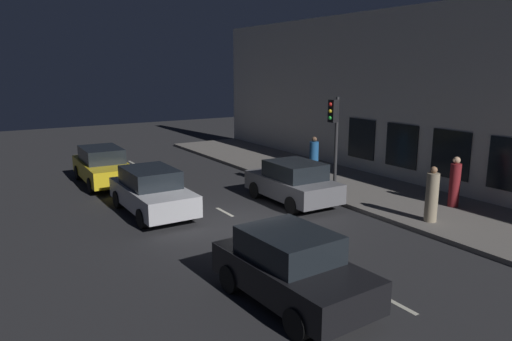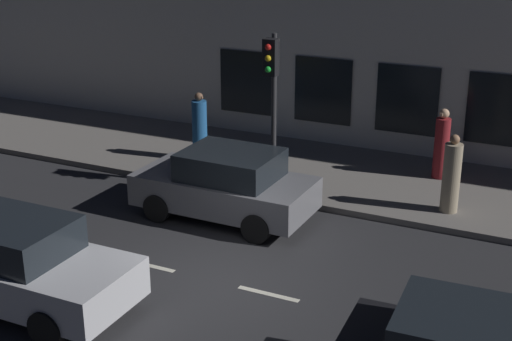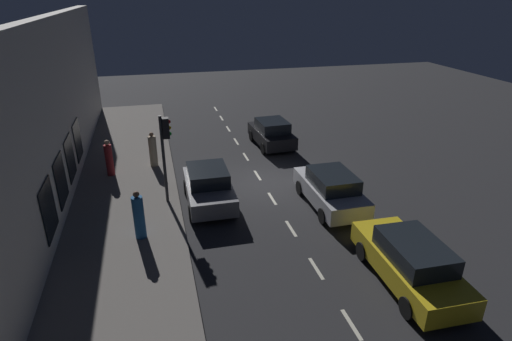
{
  "view_description": "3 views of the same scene",
  "coord_description": "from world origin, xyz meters",
  "px_view_note": "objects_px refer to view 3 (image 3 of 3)",
  "views": [
    {
      "loc": [
        -7.57,
        -12.63,
        5.01
      ],
      "look_at": [
        1.21,
        1.44,
        1.39
      ],
      "focal_mm": 33.37,
      "sensor_mm": 36.0,
      "label": 1
    },
    {
      "loc": [
        -10.63,
        -5.87,
        6.62
      ],
      "look_at": [
        2.89,
        0.64,
        1.19
      ],
      "focal_mm": 51.28,
      "sensor_mm": 36.0,
      "label": 2
    },
    {
      "loc": [
        4.74,
        17.34,
        8.5
      ],
      "look_at": [
        0.6,
        1.04,
        1.19
      ],
      "focal_mm": 29.28,
      "sensor_mm": 36.0,
      "label": 3
    }
  ],
  "objects_px": {
    "traffic_light": "(165,142)",
    "pedestrian_2": "(109,159)",
    "parked_car_3": "(209,187)",
    "parked_car_0": "(331,189)",
    "parked_car_1": "(410,262)",
    "pedestrian_1": "(153,151)",
    "pedestrian_0": "(139,216)",
    "parked_car_2": "(272,133)"
  },
  "relations": [
    {
      "from": "traffic_light",
      "to": "pedestrian_2",
      "type": "relative_size",
      "value": 2.1
    },
    {
      "from": "parked_car_3",
      "to": "traffic_light",
      "type": "bearing_deg",
      "value": -11.82
    },
    {
      "from": "traffic_light",
      "to": "parked_car_0",
      "type": "xyz_separation_m",
      "value": [
        -6.57,
        1.89,
        -2.03
      ]
    },
    {
      "from": "parked_car_1",
      "to": "pedestrian_1",
      "type": "distance_m",
      "value": 13.58
    },
    {
      "from": "parked_car_1",
      "to": "pedestrian_1",
      "type": "bearing_deg",
      "value": 124.79
    },
    {
      "from": "parked_car_1",
      "to": "pedestrian_2",
      "type": "height_order",
      "value": "pedestrian_2"
    },
    {
      "from": "pedestrian_0",
      "to": "traffic_light",
      "type": "bearing_deg",
      "value": 75.41
    },
    {
      "from": "traffic_light",
      "to": "parked_car_3",
      "type": "xyz_separation_m",
      "value": [
        -1.62,
        0.36,
        -2.03
      ]
    },
    {
      "from": "pedestrian_2",
      "to": "pedestrian_1",
      "type": "bearing_deg",
      "value": 128.09
    },
    {
      "from": "parked_car_2",
      "to": "pedestrian_2",
      "type": "height_order",
      "value": "pedestrian_2"
    },
    {
      "from": "parked_car_0",
      "to": "parked_car_1",
      "type": "xyz_separation_m",
      "value": [
        -0.31,
        5.33,
        0.0
      ]
    },
    {
      "from": "traffic_light",
      "to": "parked_car_1",
      "type": "height_order",
      "value": "traffic_light"
    },
    {
      "from": "parked_car_0",
      "to": "pedestrian_0",
      "type": "bearing_deg",
      "value": -174.34
    },
    {
      "from": "parked_car_2",
      "to": "parked_car_0",
      "type": "bearing_deg",
      "value": -90.44
    },
    {
      "from": "pedestrian_0",
      "to": "pedestrian_1",
      "type": "height_order",
      "value": "pedestrian_0"
    },
    {
      "from": "pedestrian_1",
      "to": "pedestrian_2",
      "type": "distance_m",
      "value": 2.19
    },
    {
      "from": "traffic_light",
      "to": "pedestrian_1",
      "type": "bearing_deg",
      "value": -82.4
    },
    {
      "from": "traffic_light",
      "to": "parked_car_3",
      "type": "relative_size",
      "value": 0.95
    },
    {
      "from": "parked_car_0",
      "to": "parked_car_3",
      "type": "distance_m",
      "value": 5.18
    },
    {
      "from": "pedestrian_2",
      "to": "parked_car_2",
      "type": "bearing_deg",
      "value": 125.45
    },
    {
      "from": "parked_car_2",
      "to": "parked_car_1",
      "type": "bearing_deg",
      "value": -90.05
    },
    {
      "from": "parked_car_2",
      "to": "pedestrian_0",
      "type": "height_order",
      "value": "pedestrian_0"
    },
    {
      "from": "traffic_light",
      "to": "parked_car_0",
      "type": "height_order",
      "value": "traffic_light"
    },
    {
      "from": "parked_car_0",
      "to": "parked_car_2",
      "type": "bearing_deg",
      "value": 92.29
    },
    {
      "from": "parked_car_0",
      "to": "pedestrian_2",
      "type": "distance_m",
      "value": 10.66
    },
    {
      "from": "parked_car_1",
      "to": "parked_car_2",
      "type": "relative_size",
      "value": 1.18
    },
    {
      "from": "parked_car_3",
      "to": "pedestrian_0",
      "type": "xyz_separation_m",
      "value": [
        2.85,
        2.31,
        0.22
      ]
    },
    {
      "from": "pedestrian_0",
      "to": "pedestrian_1",
      "type": "relative_size",
      "value": 1.03
    },
    {
      "from": "pedestrian_2",
      "to": "parked_car_3",
      "type": "bearing_deg",
      "value": 68.25
    },
    {
      "from": "pedestrian_0",
      "to": "pedestrian_2",
      "type": "bearing_deg",
      "value": 113.03
    },
    {
      "from": "traffic_light",
      "to": "parked_car_3",
      "type": "height_order",
      "value": "traffic_light"
    },
    {
      "from": "parked_car_2",
      "to": "pedestrian_1",
      "type": "relative_size",
      "value": 2.17
    },
    {
      "from": "parked_car_1",
      "to": "parked_car_2",
      "type": "bearing_deg",
      "value": 94.34
    },
    {
      "from": "parked_car_0",
      "to": "parked_car_3",
      "type": "height_order",
      "value": "same"
    },
    {
      "from": "parked_car_1",
      "to": "parked_car_2",
      "type": "distance_m",
      "value": 13.12
    },
    {
      "from": "pedestrian_0",
      "to": "pedestrian_2",
      "type": "distance_m",
      "value": 6.3
    },
    {
      "from": "parked_car_1",
      "to": "parked_car_2",
      "type": "xyz_separation_m",
      "value": [
        0.63,
        -13.11,
        -0.0
      ]
    },
    {
      "from": "parked_car_0",
      "to": "pedestrian_2",
      "type": "relative_size",
      "value": 2.37
    },
    {
      "from": "traffic_light",
      "to": "parked_car_2",
      "type": "height_order",
      "value": "traffic_light"
    },
    {
      "from": "parked_car_1",
      "to": "pedestrian_1",
      "type": "height_order",
      "value": "pedestrian_1"
    },
    {
      "from": "parked_car_2",
      "to": "parked_car_3",
      "type": "bearing_deg",
      "value": -129.3
    },
    {
      "from": "parked_car_1",
      "to": "parked_car_2",
      "type": "height_order",
      "value": "same"
    }
  ]
}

